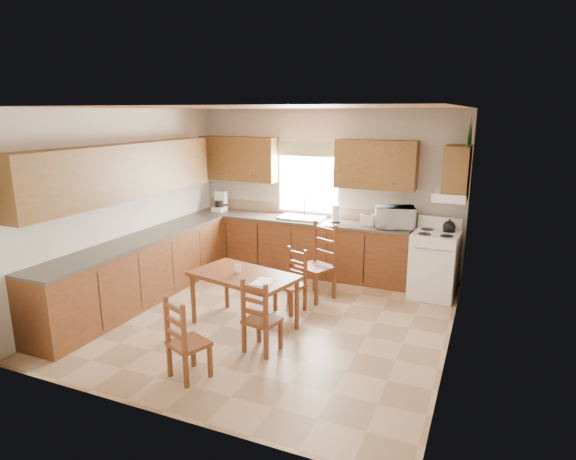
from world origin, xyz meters
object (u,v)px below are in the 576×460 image
at_px(chair_near_right, 188,338).
at_px(chair_far_left, 316,262).
at_px(chair_near_left, 262,315).
at_px(microwave, 395,217).
at_px(stove, 434,265).
at_px(chair_far_right, 290,281).
at_px(dining_table, 244,300).

height_order(chair_near_right, chair_far_left, chair_far_left).
bearing_deg(chair_near_left, microwave, -99.43).
bearing_deg(stove, chair_near_right, -117.35).
distance_m(stove, chair_far_left, 1.75).
relative_size(microwave, chair_far_right, 0.64).
bearing_deg(chair_far_left, stove, 50.49).
distance_m(chair_near_left, chair_far_left, 1.74).
distance_m(chair_far_left, chair_far_right, 0.60).
height_order(microwave, chair_far_left, microwave).
xyz_separation_m(stove, dining_table, (-2.07, -2.01, -0.12)).
height_order(stove, chair_near_left, stove).
xyz_separation_m(dining_table, chair_far_right, (0.34, 0.67, 0.08)).
distance_m(microwave, chair_near_right, 3.86).
bearing_deg(chair_far_left, microwave, 72.75).
bearing_deg(chair_near_left, chair_far_left, -81.35).
distance_m(stove, chair_far_right, 2.18).
bearing_deg(stove, chair_near_left, -118.05).
bearing_deg(chair_near_right, chair_far_right, -76.26).
height_order(chair_near_left, chair_far_left, chair_far_left).
bearing_deg(chair_far_right, stove, 57.39).
xyz_separation_m(microwave, chair_far_left, (-0.90, -1.02, -0.54)).
xyz_separation_m(stove, chair_near_left, (-1.57, -2.51, -0.04)).
distance_m(chair_near_left, chair_far_right, 1.18).
xyz_separation_m(chair_near_right, chair_far_right, (0.28, 1.96, -0.01)).
bearing_deg(chair_near_right, stove, -99.33).
bearing_deg(chair_near_right, dining_table, -65.47).
xyz_separation_m(microwave, chair_near_right, (-1.35, -3.55, -0.65)).
bearing_deg(chair_far_right, microwave, 75.77).
bearing_deg(chair_far_right, dining_table, -97.39).
xyz_separation_m(stove, chair_far_right, (-1.72, -1.34, -0.04)).
xyz_separation_m(stove, chair_far_left, (-1.56, -0.77, 0.08)).
bearing_deg(stove, chair_far_left, -149.77).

